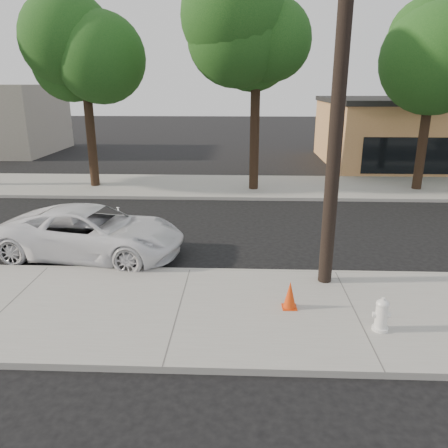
{
  "coord_description": "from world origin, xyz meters",
  "views": [
    {
      "loc": [
        1.39,
        -13.2,
        5.05
      ],
      "look_at": [
        0.89,
        -0.63,
        1.0
      ],
      "focal_mm": 35.0,
      "sensor_mm": 36.0,
      "label": 1
    }
  ],
  "objects_px": {
    "utility_pole": "(338,100)",
    "fire_hydrant": "(381,315)",
    "traffic_cone": "(290,295)",
    "police_cruiser": "(92,232)"
  },
  "relations": [
    {
      "from": "fire_hydrant",
      "to": "traffic_cone",
      "type": "height_order",
      "value": "fire_hydrant"
    },
    {
      "from": "utility_pole",
      "to": "fire_hydrant",
      "type": "height_order",
      "value": "utility_pole"
    },
    {
      "from": "traffic_cone",
      "to": "police_cruiser",
      "type": "bearing_deg",
      "value": 149.49
    },
    {
      "from": "police_cruiser",
      "to": "traffic_cone",
      "type": "relative_size",
      "value": 8.48
    },
    {
      "from": "utility_pole",
      "to": "fire_hydrant",
      "type": "relative_size",
      "value": 12.95
    },
    {
      "from": "utility_pole",
      "to": "traffic_cone",
      "type": "height_order",
      "value": "utility_pole"
    },
    {
      "from": "fire_hydrant",
      "to": "traffic_cone",
      "type": "relative_size",
      "value": 1.07
    },
    {
      "from": "utility_pole",
      "to": "traffic_cone",
      "type": "distance_m",
      "value": 4.61
    },
    {
      "from": "utility_pole",
      "to": "traffic_cone",
      "type": "xyz_separation_m",
      "value": [
        -1.07,
        -1.49,
        -4.23
      ]
    },
    {
      "from": "traffic_cone",
      "to": "utility_pole",
      "type": "bearing_deg",
      "value": 54.44
    }
  ]
}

